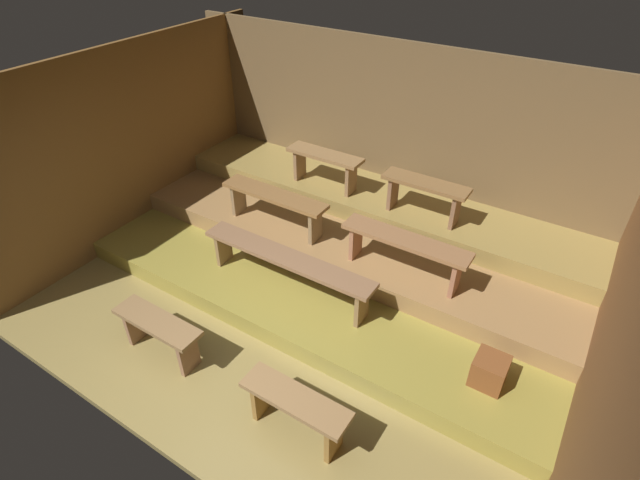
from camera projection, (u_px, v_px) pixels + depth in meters
The scene contains 15 objects.
ground at pixel (316, 298), 6.02m from camera, with size 6.58×4.88×0.08m, color olive.
wall_back at pixel (398, 139), 6.68m from camera, with size 6.58×0.06×2.55m, color brown.
wall_left at pixel (131, 144), 6.54m from camera, with size 0.06×4.88×2.55m, color brown.
wall_right at pixel (618, 309), 3.98m from camera, with size 0.06×4.88×2.55m, color brown.
platform_lower at pixel (339, 265), 6.31m from camera, with size 5.78×2.99×0.23m, color olive.
platform_middle at pixel (359, 231), 6.53m from camera, with size 5.78×1.96×0.23m, color #9B7445.
platform_upper at pixel (377, 200), 6.72m from camera, with size 5.78×1.01×0.23m, color olive.
bench_floor_left at pixel (159, 329), 5.05m from camera, with size 1.02×0.30×0.48m.
bench_floor_right at pixel (296, 406), 4.30m from camera, with size 1.02×0.30×0.48m.
bench_lower_center at pixel (287, 262), 5.53m from camera, with size 2.17×0.30×0.48m.
bench_middle_left at pixel (275, 201), 6.21m from camera, with size 1.46×0.30×0.48m.
bench_middle_right at pixel (405, 246), 5.42m from camera, with size 1.46×0.30×0.48m.
bench_upper_left at pixel (325, 162), 6.63m from camera, with size 1.07×0.30×0.48m.
bench_upper_right at pixel (425, 190), 5.99m from camera, with size 1.07×0.30×0.48m.
wooden_crate_lower at pixel (489, 371), 4.59m from camera, with size 0.30×0.30×0.30m, color brown.
Camera 1 is at (2.47, -1.70, 4.05)m, focal length 27.67 mm.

